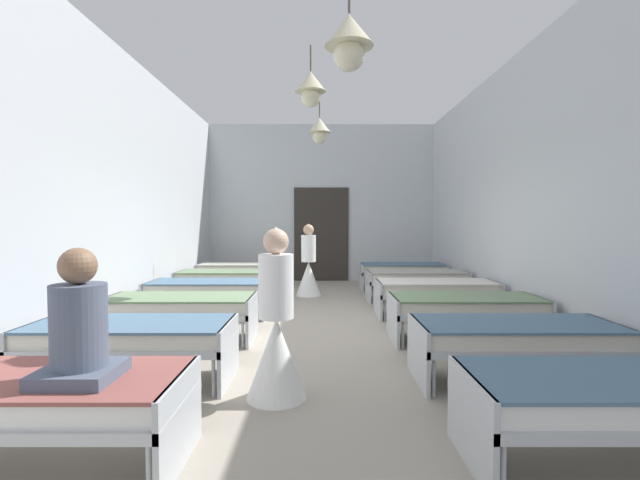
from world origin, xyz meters
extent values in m
cube|color=#9E9384|center=(0.00, 0.00, -0.05)|extent=(6.36, 10.82, 0.10)
cube|color=silver|center=(0.00, 5.21, 2.01)|extent=(6.16, 0.20, 4.02)
cube|color=silver|center=(-2.98, 0.00, 2.01)|extent=(0.20, 10.22, 4.02)
cube|color=silver|center=(2.98, 0.00, 2.01)|extent=(0.20, 10.22, 4.02)
cube|color=#2D2823|center=(0.00, 5.09, 1.20)|extent=(1.40, 0.06, 2.40)
cone|color=beige|center=(0.23, -2.38, 3.22)|extent=(0.44, 0.44, 0.28)
sphere|color=beige|center=(0.23, -2.38, 3.00)|extent=(0.28, 0.28, 0.28)
cylinder|color=brown|center=(-0.17, 0.00, 3.84)|extent=(0.02, 0.02, 0.36)
cone|color=beige|center=(-0.17, 0.00, 3.51)|extent=(0.44, 0.44, 0.28)
sphere|color=beige|center=(-0.17, 0.00, 3.29)|extent=(0.28, 0.28, 0.28)
cylinder|color=brown|center=(-0.04, 2.38, 3.79)|extent=(0.02, 0.02, 0.46)
cone|color=beige|center=(-0.04, 2.38, 3.41)|extent=(0.44, 0.44, 0.28)
sphere|color=beige|center=(-0.04, 2.38, 3.19)|extent=(0.28, 0.28, 0.28)
cylinder|color=#B7BCC1|center=(-0.96, -4.04, 0.17)|extent=(0.03, 0.03, 0.34)
cylinder|color=#B7BCC1|center=(-0.96, -3.32, 0.17)|extent=(0.03, 0.03, 0.34)
cube|color=#B7BCC1|center=(-1.83, -3.68, 0.38)|extent=(1.90, 0.84, 0.07)
cube|color=#B7BCC1|center=(-0.90, -3.68, 0.29)|extent=(0.04, 0.84, 0.57)
cube|color=white|center=(-1.83, -3.68, 0.48)|extent=(1.82, 0.78, 0.14)
cube|color=#8C4C47|center=(-1.83, -3.68, 0.56)|extent=(1.86, 0.82, 0.02)
cylinder|color=#B7BCC1|center=(0.96, -4.04, 0.17)|extent=(0.03, 0.03, 0.34)
cylinder|color=#B7BCC1|center=(0.96, -3.32, 0.17)|extent=(0.03, 0.03, 0.34)
cube|color=#B7BCC1|center=(1.83, -3.68, 0.38)|extent=(1.90, 0.84, 0.07)
cube|color=#B7BCC1|center=(0.90, -3.68, 0.29)|extent=(0.04, 0.84, 0.57)
cube|color=white|center=(1.83, -3.68, 0.48)|extent=(1.82, 0.78, 0.14)
cube|color=slate|center=(1.83, -3.68, 0.56)|extent=(1.86, 0.82, 0.02)
cylinder|color=#B7BCC1|center=(-2.70, -2.57, 0.17)|extent=(0.03, 0.03, 0.34)
cylinder|color=#B7BCC1|center=(-2.70, -1.85, 0.17)|extent=(0.03, 0.03, 0.34)
cylinder|color=#B7BCC1|center=(-0.96, -2.57, 0.17)|extent=(0.03, 0.03, 0.34)
cylinder|color=#B7BCC1|center=(-0.96, -1.85, 0.17)|extent=(0.03, 0.03, 0.34)
cube|color=#B7BCC1|center=(-1.83, -2.21, 0.38)|extent=(1.90, 0.84, 0.07)
cube|color=#B7BCC1|center=(-2.76, -2.21, 0.29)|extent=(0.04, 0.84, 0.57)
cube|color=#B7BCC1|center=(-0.90, -2.21, 0.29)|extent=(0.04, 0.84, 0.57)
cube|color=silver|center=(-1.83, -2.21, 0.48)|extent=(1.82, 0.78, 0.14)
cube|color=slate|center=(-1.83, -2.21, 0.56)|extent=(1.86, 0.82, 0.02)
cylinder|color=#B7BCC1|center=(0.96, -2.57, 0.17)|extent=(0.03, 0.03, 0.34)
cylinder|color=#B7BCC1|center=(0.96, -1.85, 0.17)|extent=(0.03, 0.03, 0.34)
cylinder|color=#B7BCC1|center=(2.70, -2.57, 0.17)|extent=(0.03, 0.03, 0.34)
cylinder|color=#B7BCC1|center=(2.70, -1.85, 0.17)|extent=(0.03, 0.03, 0.34)
cube|color=#B7BCC1|center=(1.83, -2.21, 0.38)|extent=(1.90, 0.84, 0.07)
cube|color=#B7BCC1|center=(0.90, -2.21, 0.29)|extent=(0.04, 0.84, 0.57)
cube|color=#B7BCC1|center=(2.76, -2.21, 0.29)|extent=(0.04, 0.84, 0.57)
cube|color=silver|center=(1.83, -2.21, 0.48)|extent=(1.82, 0.78, 0.14)
cube|color=slate|center=(1.83, -2.21, 0.56)|extent=(1.86, 0.82, 0.02)
cylinder|color=#B7BCC1|center=(-2.70, -1.10, 0.17)|extent=(0.03, 0.03, 0.34)
cylinder|color=#B7BCC1|center=(-2.70, -0.38, 0.17)|extent=(0.03, 0.03, 0.34)
cylinder|color=#B7BCC1|center=(-0.96, -1.10, 0.17)|extent=(0.03, 0.03, 0.34)
cylinder|color=#B7BCC1|center=(-0.96, -0.38, 0.17)|extent=(0.03, 0.03, 0.34)
cube|color=#B7BCC1|center=(-1.83, -0.74, 0.38)|extent=(1.90, 0.84, 0.07)
cube|color=#B7BCC1|center=(-2.76, -0.74, 0.29)|extent=(0.04, 0.84, 0.57)
cube|color=#B7BCC1|center=(-0.90, -0.74, 0.29)|extent=(0.04, 0.84, 0.57)
cube|color=silver|center=(-1.83, -0.74, 0.48)|extent=(1.82, 0.78, 0.14)
cube|color=slate|center=(-1.83, -0.74, 0.56)|extent=(1.86, 0.82, 0.02)
cylinder|color=#B7BCC1|center=(0.96, -1.10, 0.17)|extent=(0.03, 0.03, 0.34)
cylinder|color=#B7BCC1|center=(0.96, -0.38, 0.17)|extent=(0.03, 0.03, 0.34)
cylinder|color=#B7BCC1|center=(2.70, -1.10, 0.17)|extent=(0.03, 0.03, 0.34)
cylinder|color=#B7BCC1|center=(2.70, -0.38, 0.17)|extent=(0.03, 0.03, 0.34)
cube|color=#B7BCC1|center=(1.83, -0.74, 0.38)|extent=(1.90, 0.84, 0.07)
cube|color=#B7BCC1|center=(0.90, -0.74, 0.29)|extent=(0.04, 0.84, 0.57)
cube|color=#B7BCC1|center=(2.76, -0.74, 0.29)|extent=(0.04, 0.84, 0.57)
cube|color=silver|center=(1.83, -0.74, 0.48)|extent=(1.82, 0.78, 0.14)
cube|color=slate|center=(1.83, -0.74, 0.56)|extent=(1.86, 0.82, 0.02)
cylinder|color=#B7BCC1|center=(-2.70, 0.38, 0.17)|extent=(0.03, 0.03, 0.34)
cylinder|color=#B7BCC1|center=(-2.70, 1.10, 0.17)|extent=(0.03, 0.03, 0.34)
cylinder|color=#B7BCC1|center=(-0.96, 0.38, 0.17)|extent=(0.03, 0.03, 0.34)
cylinder|color=#B7BCC1|center=(-0.96, 1.10, 0.17)|extent=(0.03, 0.03, 0.34)
cube|color=#B7BCC1|center=(-1.83, 0.74, 0.38)|extent=(1.90, 0.84, 0.07)
cube|color=#B7BCC1|center=(-2.76, 0.74, 0.29)|extent=(0.04, 0.84, 0.57)
cube|color=#B7BCC1|center=(-0.90, 0.74, 0.29)|extent=(0.04, 0.84, 0.57)
cube|color=silver|center=(-1.83, 0.74, 0.48)|extent=(1.82, 0.78, 0.14)
cube|color=slate|center=(-1.83, 0.74, 0.56)|extent=(1.86, 0.82, 0.02)
cylinder|color=#B7BCC1|center=(0.96, 0.38, 0.17)|extent=(0.03, 0.03, 0.34)
cylinder|color=#B7BCC1|center=(0.96, 1.10, 0.17)|extent=(0.03, 0.03, 0.34)
cylinder|color=#B7BCC1|center=(2.70, 0.38, 0.17)|extent=(0.03, 0.03, 0.34)
cylinder|color=#B7BCC1|center=(2.70, 1.10, 0.17)|extent=(0.03, 0.03, 0.34)
cube|color=#B7BCC1|center=(1.83, 0.74, 0.38)|extent=(1.90, 0.84, 0.07)
cube|color=#B7BCC1|center=(0.90, 0.74, 0.29)|extent=(0.04, 0.84, 0.57)
cube|color=#B7BCC1|center=(2.76, 0.74, 0.29)|extent=(0.04, 0.84, 0.57)
cube|color=silver|center=(1.83, 0.74, 0.48)|extent=(1.82, 0.78, 0.14)
cube|color=beige|center=(1.83, 0.74, 0.56)|extent=(1.86, 0.82, 0.02)
cylinder|color=#B7BCC1|center=(-2.70, 1.85, 0.17)|extent=(0.03, 0.03, 0.34)
cylinder|color=#B7BCC1|center=(-2.70, 2.57, 0.17)|extent=(0.03, 0.03, 0.34)
cylinder|color=#B7BCC1|center=(-0.96, 1.85, 0.17)|extent=(0.03, 0.03, 0.34)
cylinder|color=#B7BCC1|center=(-0.96, 2.57, 0.17)|extent=(0.03, 0.03, 0.34)
cube|color=#B7BCC1|center=(-1.83, 2.21, 0.38)|extent=(1.90, 0.84, 0.07)
cube|color=#B7BCC1|center=(-2.76, 2.21, 0.29)|extent=(0.04, 0.84, 0.57)
cube|color=#B7BCC1|center=(-0.90, 2.21, 0.29)|extent=(0.04, 0.84, 0.57)
cube|color=silver|center=(-1.83, 2.21, 0.48)|extent=(1.82, 0.78, 0.14)
cube|color=slate|center=(-1.83, 2.21, 0.56)|extent=(1.86, 0.82, 0.02)
cylinder|color=#B7BCC1|center=(0.96, 1.85, 0.17)|extent=(0.03, 0.03, 0.34)
cylinder|color=#B7BCC1|center=(0.96, 2.57, 0.17)|extent=(0.03, 0.03, 0.34)
cylinder|color=#B7BCC1|center=(2.70, 1.85, 0.17)|extent=(0.03, 0.03, 0.34)
cylinder|color=#B7BCC1|center=(2.70, 2.57, 0.17)|extent=(0.03, 0.03, 0.34)
cube|color=#B7BCC1|center=(1.83, 2.21, 0.38)|extent=(1.90, 0.84, 0.07)
cube|color=#B7BCC1|center=(0.90, 2.21, 0.29)|extent=(0.04, 0.84, 0.57)
cube|color=#B7BCC1|center=(2.76, 2.21, 0.29)|extent=(0.04, 0.84, 0.57)
cube|color=silver|center=(1.83, 2.21, 0.48)|extent=(1.82, 0.78, 0.14)
cube|color=#9E9E93|center=(1.83, 2.21, 0.56)|extent=(1.86, 0.82, 0.02)
cylinder|color=#B7BCC1|center=(-2.70, 3.32, 0.17)|extent=(0.03, 0.03, 0.34)
cylinder|color=#B7BCC1|center=(-2.70, 4.04, 0.17)|extent=(0.03, 0.03, 0.34)
cylinder|color=#B7BCC1|center=(-0.96, 3.32, 0.17)|extent=(0.03, 0.03, 0.34)
cylinder|color=#B7BCC1|center=(-0.96, 4.04, 0.17)|extent=(0.03, 0.03, 0.34)
cube|color=#B7BCC1|center=(-1.83, 3.68, 0.38)|extent=(1.90, 0.84, 0.07)
cube|color=#B7BCC1|center=(-2.76, 3.68, 0.29)|extent=(0.04, 0.84, 0.57)
cube|color=#B7BCC1|center=(-0.90, 3.68, 0.29)|extent=(0.04, 0.84, 0.57)
cube|color=silver|center=(-1.83, 3.68, 0.48)|extent=(1.82, 0.78, 0.14)
cube|color=#9E9E93|center=(-1.83, 3.68, 0.56)|extent=(1.86, 0.82, 0.02)
cylinder|color=#B7BCC1|center=(0.96, 3.32, 0.17)|extent=(0.03, 0.03, 0.34)
cylinder|color=#B7BCC1|center=(0.96, 4.04, 0.17)|extent=(0.03, 0.03, 0.34)
cylinder|color=#B7BCC1|center=(2.70, 3.32, 0.17)|extent=(0.03, 0.03, 0.34)
cylinder|color=#B7BCC1|center=(2.70, 4.04, 0.17)|extent=(0.03, 0.03, 0.34)
cube|color=#B7BCC1|center=(1.83, 3.68, 0.38)|extent=(1.90, 0.84, 0.07)
cube|color=#B7BCC1|center=(0.90, 3.68, 0.29)|extent=(0.04, 0.84, 0.57)
cube|color=#B7BCC1|center=(2.76, 3.68, 0.29)|extent=(0.04, 0.84, 0.57)
cube|color=silver|center=(1.83, 3.68, 0.48)|extent=(1.82, 0.78, 0.14)
cube|color=slate|center=(1.83, 3.68, 0.56)|extent=(1.86, 0.82, 0.02)
cone|color=white|center=(-0.41, -2.60, 0.35)|extent=(0.52, 0.52, 0.70)
cylinder|color=white|center=(-0.41, -2.60, 0.97)|extent=(0.30, 0.30, 0.55)
sphere|color=beige|center=(-0.41, -2.60, 1.36)|extent=(0.22, 0.22, 0.22)
cone|color=white|center=(-0.41, -2.60, 1.44)|extent=(0.18, 0.18, 0.10)
cone|color=white|center=(-0.27, 2.76, 0.35)|extent=(0.52, 0.52, 0.70)
cylinder|color=white|center=(-0.27, 2.76, 0.97)|extent=(0.30, 0.30, 0.55)
sphere|color=tan|center=(-0.27, 2.76, 1.36)|extent=(0.22, 0.22, 0.22)
cone|color=white|center=(-0.27, 2.76, 1.44)|extent=(0.18, 0.18, 0.10)
cylinder|color=#515B70|center=(-1.48, -3.74, 0.86)|extent=(0.32, 0.32, 0.58)
cube|color=#515B70|center=(-1.48, -3.74, 0.61)|extent=(0.44, 0.44, 0.08)
sphere|color=#846047|center=(-1.48, -3.74, 1.26)|extent=(0.22, 0.22, 0.22)
camera|label=1|loc=(-0.03, -6.40, 1.53)|focal=25.03mm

